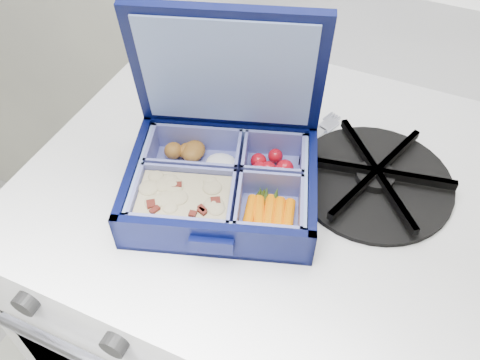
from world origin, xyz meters
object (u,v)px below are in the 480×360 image
at_px(burner_grate, 375,175).
at_px(fork, 292,153).
at_px(bento_box, 222,185).
at_px(stove, 262,312).

xyz_separation_m(burner_grate, fork, (-0.11, 0.01, -0.01)).
distance_m(bento_box, fork, 0.12).
relative_size(bento_box, fork, 1.32).
height_order(stove, burner_grate, burner_grate).
distance_m(stove, fork, 0.44).
height_order(stove, fork, fork).
height_order(bento_box, burner_grate, bento_box).
bearing_deg(burner_grate, bento_box, -148.06).
relative_size(bento_box, burner_grate, 1.12).
height_order(bento_box, fork, bento_box).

